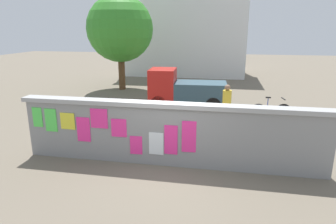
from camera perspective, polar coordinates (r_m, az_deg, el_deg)
name	(u,v)px	position (r m, az deg, el deg)	size (l,w,h in m)	color
ground	(197,100)	(16.10, 5.46, 2.35)	(60.00, 60.00, 0.00)	#6B6051
poster_wall	(169,133)	(8.22, 0.18, -4.10)	(8.57, 0.42, 1.78)	gray
auto_rickshaw_truck	(183,89)	(14.25, 2.96, 4.36)	(3.68, 1.70, 1.85)	black
motorcycle	(126,119)	(11.09, -7.96, -1.41)	(1.89, 0.58, 0.87)	black
bicycle_near	(271,111)	(13.24, 19.00, 0.25)	(1.69, 0.46, 0.95)	black
bicycle_far	(174,136)	(9.63, 1.17, -4.58)	(1.68, 0.51, 0.95)	black
person_walking	(227,101)	(11.80, 11.15, 2.11)	(0.36, 0.36, 1.62)	#D83F72
tree_roadside	(120,29)	(18.67, -9.15, 15.39)	(3.95, 3.95, 5.64)	brown
building_background	(185,26)	(25.15, 3.26, 16.09)	(9.92, 4.98, 7.70)	silver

